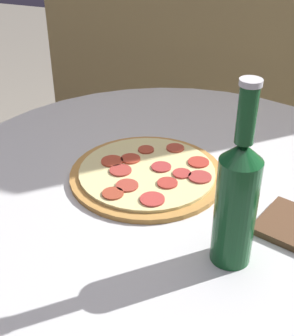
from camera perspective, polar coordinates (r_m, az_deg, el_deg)
name	(u,v)px	position (r m, az deg, el deg)	size (l,w,h in m)	color
table	(172,240)	(0.99, 3.04, -8.71)	(0.94, 0.94, 0.74)	silver
pizza	(147,173)	(0.90, 0.04, -0.66)	(0.30, 0.30, 0.02)	#B77F3D
beer_bottle	(237,198)	(0.67, 10.88, -3.66)	(0.06, 0.06, 0.29)	#144C23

